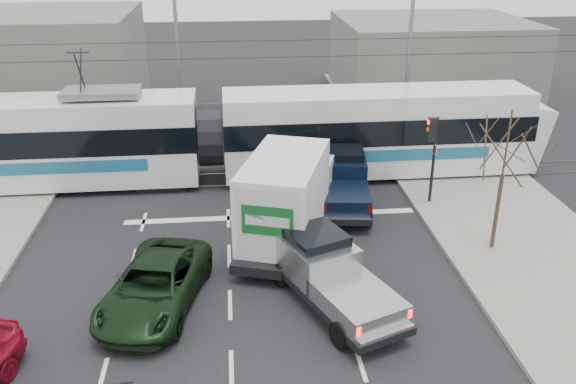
{
  "coord_description": "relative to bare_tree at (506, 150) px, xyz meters",
  "views": [
    {
      "loc": [
        -1.47,
        -15.73,
        10.62
      ],
      "look_at": [
        0.5,
        4.26,
        1.8
      ],
      "focal_mm": 38.0,
      "sensor_mm": 36.0,
      "label": 1
    }
  ],
  "objects": [
    {
      "name": "silver_pickup",
      "position": [
        -6.33,
        -2.52,
        -2.79
      ],
      "size": [
        3.87,
        5.85,
        2.02
      ],
      "rotation": [
        0.0,
        0.0,
        0.39
      ],
      "color": "black",
      "rests_on": "ground"
    },
    {
      "name": "building_left",
      "position": [
        -21.6,
        19.5,
        -0.79
      ],
      "size": [
        14.0,
        10.0,
        6.0
      ],
      "primitive_type": "cube",
      "color": "slate",
      "rests_on": "ground"
    },
    {
      "name": "green_car",
      "position": [
        -11.52,
        -2.35,
        -3.06
      ],
      "size": [
        3.55,
        5.65,
        1.45
      ],
      "primitive_type": "imported",
      "rotation": [
        0.0,
        0.0,
        -0.23
      ],
      "color": "black",
      "rests_on": "ground"
    },
    {
      "name": "ground",
      "position": [
        -7.6,
        -2.5,
        -3.79
      ],
      "size": [
        120.0,
        120.0,
        0.0
      ],
      "primitive_type": "plane",
      "color": "black",
      "rests_on": "ground"
    },
    {
      "name": "box_truck",
      "position": [
        -7.13,
        1.43,
        -2.1
      ],
      "size": [
        4.39,
        7.26,
        3.43
      ],
      "rotation": [
        0.0,
        0.0,
        -0.32
      ],
      "color": "black",
      "rests_on": "ground"
    },
    {
      "name": "catenary",
      "position": [
        -7.6,
        7.5,
        0.09
      ],
      "size": [
        60.0,
        0.2,
        7.0
      ],
      "color": "black",
      "rests_on": "ground"
    },
    {
      "name": "street_lamp_far",
      "position": [
        -11.79,
        13.5,
        1.32
      ],
      "size": [
        2.38,
        0.25,
        9.0
      ],
      "color": "slate",
      "rests_on": "ground"
    },
    {
      "name": "building_right",
      "position": [
        4.4,
        21.5,
        -1.29
      ],
      "size": [
        12.0,
        10.0,
        5.0
      ],
      "primitive_type": "cube",
      "color": "slate",
      "rests_on": "ground"
    },
    {
      "name": "tram",
      "position": [
        -10.02,
        7.56,
        -1.72
      ],
      "size": [
        28.66,
        3.08,
        5.85
      ],
      "rotation": [
        0.0,
        0.0,
        0.01
      ],
      "color": "silver",
      "rests_on": "ground"
    },
    {
      "name": "sidewalk_right",
      "position": [
        1.4,
        -2.5,
        -3.72
      ],
      "size": [
        6.0,
        60.0,
        0.15
      ],
      "primitive_type": "cube",
      "color": "gray",
      "rests_on": "ground"
    },
    {
      "name": "bare_tree",
      "position": [
        0.0,
        0.0,
        0.0
      ],
      "size": [
        2.4,
        2.4,
        5.0
      ],
      "color": "#47382B",
      "rests_on": "ground"
    },
    {
      "name": "navy_pickup",
      "position": [
        -4.57,
        4.38,
        -2.73
      ],
      "size": [
        2.53,
        5.33,
        2.16
      ],
      "rotation": [
        0.0,
        0.0,
        -0.13
      ],
      "color": "black",
      "rests_on": "ground"
    },
    {
      "name": "traffic_signal",
      "position": [
        -1.13,
        4.0,
        -1.05
      ],
      "size": [
        0.44,
        0.44,
        3.6
      ],
      "color": "black",
      "rests_on": "ground"
    },
    {
      "name": "rails",
      "position": [
        -7.6,
        7.5,
        -3.78
      ],
      "size": [
        60.0,
        1.6,
        0.03
      ],
      "primitive_type": "cube",
      "color": "#33302D",
      "rests_on": "ground"
    },
    {
      "name": "street_lamp_near",
      "position": [
        -0.29,
        11.5,
        1.32
      ],
      "size": [
        2.38,
        0.25,
        9.0
      ],
      "color": "slate",
      "rests_on": "ground"
    }
  ]
}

